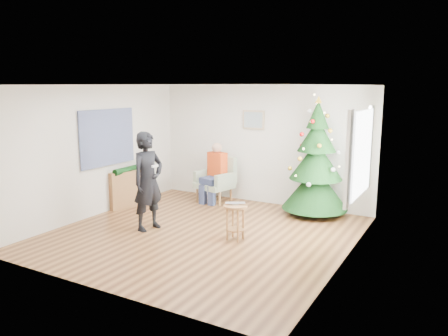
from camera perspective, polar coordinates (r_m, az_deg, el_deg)
The scene contains 19 objects.
floor at distance 7.86m, azimuth -2.81°, elevation -8.56°, with size 5.00×5.00×0.00m, color brown.
ceiling at distance 7.42m, azimuth -2.99°, elevation 10.77°, with size 5.00×5.00×0.00m, color white.
wall_back at distance 9.71m, azimuth 4.98°, elevation 3.02°, with size 5.00×5.00×0.00m, color silver.
wall_front at distance 5.62m, azimuth -16.61°, elevation -3.00°, with size 5.00×5.00×0.00m, color silver.
wall_left at distance 9.10m, azimuth -16.36°, elevation 2.11°, with size 5.00×5.00×0.00m, color silver.
wall_right at distance 6.57m, azimuth 15.90°, elevation -1.02°, with size 5.00×5.00×0.00m, color silver.
window_panel at distance 7.50m, azimuth 17.56°, elevation 1.86°, with size 0.04×1.30×1.40m, color white.
curtains at distance 7.51m, azimuth 17.33°, elevation 1.88°, with size 0.05×1.75×1.50m.
christmas_tree at distance 8.95m, azimuth 11.94°, elevation 0.75°, with size 1.33×1.33×2.40m.
stool at distance 7.46m, azimuth 1.49°, elevation -7.06°, with size 0.41×0.41×0.61m.
laptop at distance 7.37m, azimuth 1.51°, elevation -4.74°, with size 0.34×0.22×0.03m, color silver.
armchair at distance 9.91m, azimuth -1.03°, elevation -2.21°, with size 0.91×0.87×1.02m.
seated_person at distance 9.81m, azimuth -1.28°, elevation -0.51°, with size 0.51×0.68×1.33m.
standing_man at distance 7.98m, azimuth -9.89°, elevation -1.71°, with size 0.65×0.43×1.79m, color black.
game_controller at distance 7.78m, azimuth -9.00°, elevation 0.25°, with size 0.04×0.13×0.04m, color white.
console at distance 9.69m, azimuth -12.14°, elevation -2.61°, with size 0.30×1.00×0.80m, color brown.
garland at distance 9.61m, azimuth -12.24°, elevation -0.17°, with size 0.14×0.14×0.90m, color black.
tapestry at distance 9.25m, azimuth -14.95°, elevation 3.88°, with size 0.03×1.50×1.15m, color black.
framed_picture at distance 9.71m, azimuth 3.86°, elevation 6.30°, with size 0.52×0.05×0.42m.
Camera 1 is at (3.96, -6.28, 2.58)m, focal length 35.00 mm.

